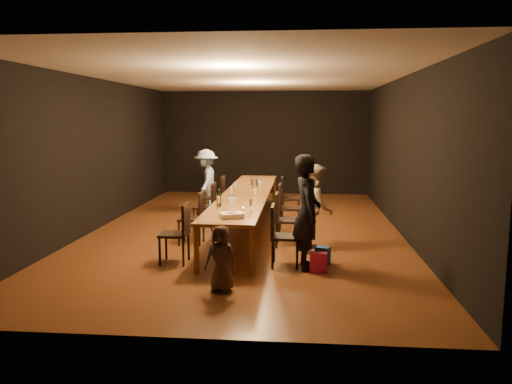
# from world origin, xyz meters

# --- Properties ---
(ground) EXTENTS (10.00, 10.00, 0.00)m
(ground) POSITION_xyz_m (0.00, 0.00, 0.00)
(ground) COLOR #4B2112
(ground) RESTS_ON ground
(room_shell) EXTENTS (6.04, 10.04, 3.02)m
(room_shell) POSITION_xyz_m (0.00, 0.00, 2.08)
(room_shell) COLOR black
(room_shell) RESTS_ON ground
(table) EXTENTS (0.90, 6.00, 0.75)m
(table) POSITION_xyz_m (0.00, 0.00, 0.70)
(table) COLOR brown
(table) RESTS_ON ground
(chair_right_0) EXTENTS (0.42, 0.42, 0.93)m
(chair_right_0) POSITION_xyz_m (0.85, -2.40, 0.47)
(chair_right_0) COLOR black
(chair_right_0) RESTS_ON ground
(chair_right_1) EXTENTS (0.42, 0.42, 0.93)m
(chair_right_1) POSITION_xyz_m (0.85, -1.20, 0.47)
(chair_right_1) COLOR black
(chair_right_1) RESTS_ON ground
(chair_right_2) EXTENTS (0.42, 0.42, 0.93)m
(chair_right_2) POSITION_xyz_m (0.85, 0.00, 0.47)
(chair_right_2) COLOR black
(chair_right_2) RESTS_ON ground
(chair_right_3) EXTENTS (0.42, 0.42, 0.93)m
(chair_right_3) POSITION_xyz_m (0.85, 1.20, 0.47)
(chair_right_3) COLOR black
(chair_right_3) RESTS_ON ground
(chair_left_0) EXTENTS (0.42, 0.42, 0.93)m
(chair_left_0) POSITION_xyz_m (-0.85, -2.40, 0.47)
(chair_left_0) COLOR black
(chair_left_0) RESTS_ON ground
(chair_left_1) EXTENTS (0.42, 0.42, 0.93)m
(chair_left_1) POSITION_xyz_m (-0.85, -1.20, 0.47)
(chair_left_1) COLOR black
(chair_left_1) RESTS_ON ground
(chair_left_2) EXTENTS (0.42, 0.42, 0.93)m
(chair_left_2) POSITION_xyz_m (-0.85, 0.00, 0.47)
(chair_left_2) COLOR black
(chair_left_2) RESTS_ON ground
(chair_left_3) EXTENTS (0.42, 0.42, 0.93)m
(chair_left_3) POSITION_xyz_m (-0.85, 1.20, 0.47)
(chair_left_3) COLOR black
(chair_left_3) RESTS_ON ground
(woman_birthday) EXTENTS (0.48, 0.67, 1.70)m
(woman_birthday) POSITION_xyz_m (1.17, -2.47, 0.85)
(woman_birthday) COLOR black
(woman_birthday) RESTS_ON ground
(woman_tan) EXTENTS (0.58, 0.73, 1.46)m
(woman_tan) POSITION_xyz_m (1.33, -1.41, 0.73)
(woman_tan) COLOR #C2A992
(woman_tan) RESTS_ON ground
(man_blue) EXTENTS (0.61, 0.99, 1.49)m
(man_blue) POSITION_xyz_m (-1.16, 1.87, 0.74)
(man_blue) COLOR #9BC2EF
(man_blue) RESTS_ON ground
(child) EXTENTS (0.47, 0.36, 0.86)m
(child) POSITION_xyz_m (0.06, -3.58, 0.43)
(child) COLOR #433025
(child) RESTS_ON ground
(gift_bag_red) EXTENTS (0.25, 0.14, 0.29)m
(gift_bag_red) POSITION_xyz_m (1.34, -2.69, 0.15)
(gift_bag_red) COLOR #D52062
(gift_bag_red) RESTS_ON ground
(gift_bag_blue) EXTENTS (0.25, 0.22, 0.27)m
(gift_bag_blue) POSITION_xyz_m (1.42, -2.25, 0.13)
(gift_bag_blue) COLOR #244A9F
(gift_bag_blue) RESTS_ON ground
(birthday_cake) EXTENTS (0.40, 0.37, 0.08)m
(birthday_cake) POSITION_xyz_m (0.06, -2.51, 0.79)
(birthday_cake) COLOR white
(birthday_cake) RESTS_ON table
(plate_stack) EXTENTS (0.23, 0.23, 0.10)m
(plate_stack) POSITION_xyz_m (-0.10, -1.30, 0.80)
(plate_stack) COLOR silver
(plate_stack) RESTS_ON table
(champagne_bottle) EXTENTS (0.09, 0.09, 0.30)m
(champagne_bottle) POSITION_xyz_m (-0.28, -1.60, 0.90)
(champagne_bottle) COLOR black
(champagne_bottle) RESTS_ON table
(ice_bucket) EXTENTS (0.24, 0.24, 0.20)m
(ice_bucket) POSITION_xyz_m (0.10, 0.74, 0.85)
(ice_bucket) COLOR #B9B8BD
(ice_bucket) RESTS_ON table
(wineglass_0) EXTENTS (0.06, 0.06, 0.21)m
(wineglass_0) POSITION_xyz_m (-0.26, -1.81, 0.85)
(wineglass_0) COLOR beige
(wineglass_0) RESTS_ON table
(wineglass_1) EXTENTS (0.06, 0.06, 0.21)m
(wineglass_1) POSITION_xyz_m (0.28, -2.02, 0.85)
(wineglass_1) COLOR beige
(wineglass_1) RESTS_ON table
(wineglass_2) EXTENTS (0.06, 0.06, 0.21)m
(wineglass_2) POSITION_xyz_m (-0.20, -0.72, 0.85)
(wineglass_2) COLOR silver
(wineglass_2) RESTS_ON table
(wineglass_3) EXTENTS (0.06, 0.06, 0.21)m
(wineglass_3) POSITION_xyz_m (0.25, -0.68, 0.85)
(wineglass_3) COLOR beige
(wineglass_3) RESTS_ON table
(wineglass_4) EXTENTS (0.06, 0.06, 0.21)m
(wineglass_4) POSITION_xyz_m (-0.23, -0.02, 0.85)
(wineglass_4) COLOR silver
(wineglass_4) RESTS_ON table
(wineglass_5) EXTENTS (0.06, 0.06, 0.21)m
(wineglass_5) POSITION_xyz_m (0.18, 0.71, 0.85)
(wineglass_5) COLOR silver
(wineglass_5) RESTS_ON table
(tealight_near) EXTENTS (0.05, 0.05, 0.03)m
(tealight_near) POSITION_xyz_m (0.15, -1.84, 0.77)
(tealight_near) COLOR #B2B7B2
(tealight_near) RESTS_ON table
(tealight_mid) EXTENTS (0.05, 0.05, 0.03)m
(tealight_mid) POSITION_xyz_m (0.15, 0.18, 0.77)
(tealight_mid) COLOR #B2B7B2
(tealight_mid) RESTS_ON table
(tealight_far) EXTENTS (0.05, 0.05, 0.03)m
(tealight_far) POSITION_xyz_m (0.15, 1.43, 0.77)
(tealight_far) COLOR #B2B7B2
(tealight_far) RESTS_ON table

